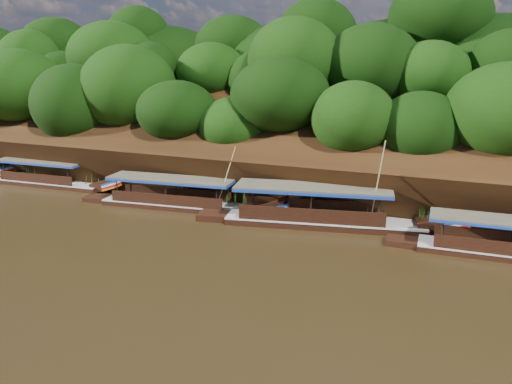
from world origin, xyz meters
TOP-DOWN VIEW (x-y plane):
  - ground at (0.00, 0.00)m, footprint 160.00×160.00m
  - riverbank at (-0.01, 22.73)m, footprint 120.00×30.06m
  - boat_1 at (0.62, 7.78)m, footprint 15.49×5.14m
  - boat_2 at (-10.25, 7.55)m, footprint 14.38×3.47m
  - boat_3 at (-24.33, 8.89)m, footprint 12.43×2.76m
  - reeds at (-3.32, 9.33)m, footprint 48.68×2.17m

SIDE VIEW (x-z plane):
  - ground at x=0.00m, z-range 0.00..0.00m
  - boat_3 at x=-24.33m, z-range -0.81..1.81m
  - boat_2 at x=-10.25m, z-range -2.07..3.08m
  - boat_1 at x=0.62m, z-range -2.64..3.84m
  - reeds at x=-3.32m, z-range -0.08..1.91m
  - riverbank at x=-0.01m, z-range -7.81..11.59m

